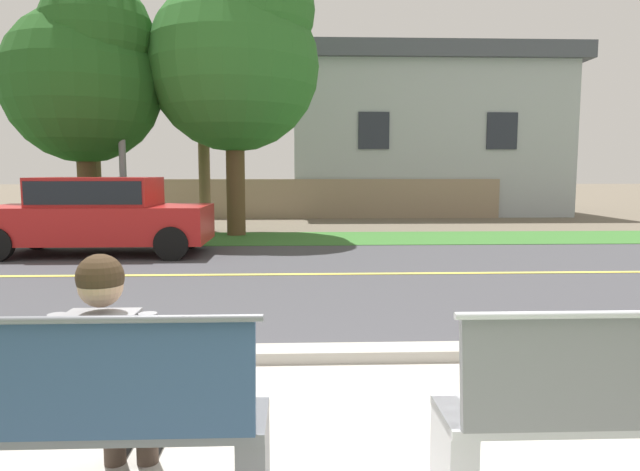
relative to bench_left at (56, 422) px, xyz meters
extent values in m
plane|color=#665B4C|center=(1.42, 7.84, -0.46)|extent=(140.00, 140.00, 0.00)
cube|color=#ADA89E|center=(1.42, 2.19, -0.41)|extent=(44.00, 0.30, 0.11)
cube|color=#424247|center=(1.42, 6.34, -0.46)|extent=(52.00, 8.00, 0.01)
cube|color=#E0CC4C|center=(1.42, 6.34, -0.45)|extent=(48.00, 0.14, 0.01)
cube|color=#38702D|center=(1.42, 11.32, -0.45)|extent=(48.00, 2.80, 0.02)
cube|color=slate|center=(0.92, 0.07, -0.24)|extent=(0.14, 0.40, 0.45)
cube|color=slate|center=(0.00, 0.07, -0.04)|extent=(1.99, 0.44, 0.05)
cube|color=navy|center=(0.00, -0.13, 0.25)|extent=(1.91, 0.12, 0.52)
cylinder|color=slate|center=(0.00, -0.14, 0.53)|extent=(1.99, 0.04, 0.04)
cube|color=silver|center=(1.92, 0.07, -0.24)|extent=(0.14, 0.40, 0.45)
cube|color=silver|center=(2.85, 0.07, -0.04)|extent=(1.99, 0.44, 0.05)
cylinder|color=#47382D|center=(0.12, 0.26, 0.05)|extent=(0.15, 0.42, 0.15)
cylinder|color=#47382D|center=(0.30, 0.26, 0.05)|extent=(0.15, 0.42, 0.15)
cylinder|color=#47382D|center=(0.12, 0.45, -0.25)|extent=(0.12, 0.12, 0.43)
cube|color=black|center=(0.12, 0.53, -0.43)|extent=(0.09, 0.24, 0.07)
cylinder|color=#47382D|center=(0.30, 0.45, -0.25)|extent=(0.12, 0.12, 0.43)
cube|color=black|center=(0.30, 0.53, -0.43)|extent=(0.09, 0.24, 0.07)
cube|color=gray|center=(0.21, 0.07, 0.25)|extent=(0.34, 0.20, 0.52)
cylinder|color=gray|center=(-0.01, 0.09, 0.27)|extent=(0.09, 0.09, 0.46)
cylinder|color=gray|center=(0.42, 0.09, 0.27)|extent=(0.09, 0.09, 0.46)
sphere|color=tan|center=(0.21, 0.08, 0.64)|extent=(0.21, 0.21, 0.21)
sphere|color=#382819|center=(0.21, 0.08, 0.68)|extent=(0.22, 0.22, 0.22)
cube|color=red|center=(-2.81, 8.74, 0.16)|extent=(4.30, 1.76, 0.72)
cube|color=red|center=(-2.81, 8.74, 0.78)|extent=(2.24, 1.58, 0.60)
cube|color=black|center=(-2.81, 8.74, 0.80)|extent=(2.15, 1.62, 0.43)
cylinder|color=black|center=(-1.21, 7.90, -0.14)|extent=(0.64, 0.18, 0.64)
cylinder|color=black|center=(-1.21, 9.58, -0.14)|extent=(0.64, 0.18, 0.64)
cylinder|color=black|center=(-4.41, 9.58, -0.14)|extent=(0.64, 0.18, 0.64)
cylinder|color=gray|center=(-2.96, 10.92, 3.16)|extent=(0.16, 0.16, 7.24)
cylinder|color=brown|center=(-4.02, 11.51, 0.70)|extent=(0.46, 0.46, 2.33)
sphere|color=#23561E|center=(-4.02, 11.51, 3.27)|extent=(3.73, 3.73, 3.73)
sphere|color=#23561E|center=(-3.55, 11.23, 4.39)|extent=(2.61, 2.61, 2.61)
cylinder|color=brown|center=(-0.46, 12.13, 0.89)|extent=(0.48, 0.48, 2.70)
sphere|color=#2D6B28|center=(-0.46, 12.13, 3.86)|extent=(4.32, 4.32, 4.32)
sphere|color=#2D6B28|center=(0.08, 11.81, 5.16)|extent=(3.03, 3.03, 3.03)
cylinder|color=brown|center=(-4.09, 12.25, 4.32)|extent=(0.32, 0.32, 9.56)
cylinder|color=brown|center=(-1.50, 13.57, 4.15)|extent=(0.32, 0.32, 9.22)
cube|color=gray|center=(1.87, 17.56, 0.24)|extent=(13.00, 0.36, 1.40)
cube|color=#A3ADB2|center=(6.14, 20.76, 2.36)|extent=(10.22, 6.40, 5.65)
cube|color=#474C56|center=(6.14, 20.76, 5.49)|extent=(11.04, 6.91, 0.60)
cube|color=#232833|center=(3.84, 17.53, 2.65)|extent=(1.10, 0.06, 1.30)
cube|color=#232833|center=(8.44, 17.53, 2.65)|extent=(1.10, 0.06, 1.30)
camera|label=1|loc=(1.15, -2.60, 1.17)|focal=31.69mm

